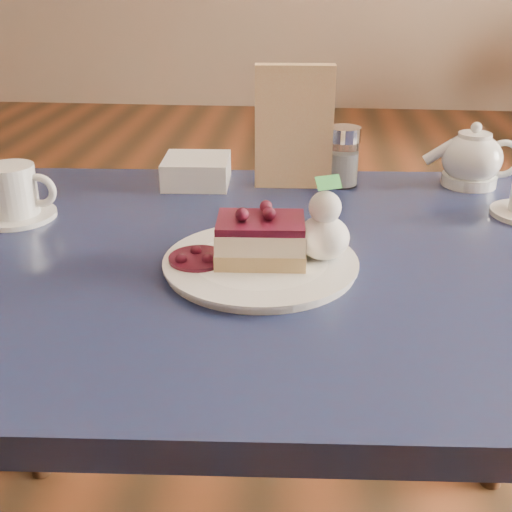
# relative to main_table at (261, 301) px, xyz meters

# --- Properties ---
(main_table) EXTENTS (1.23, 0.86, 0.74)m
(main_table) POSITION_rel_main_table_xyz_m (0.00, 0.00, 0.00)
(main_table) COLOR #131D3D
(main_table) RESTS_ON ground
(dessert_plate) EXTENTS (0.26, 0.26, 0.01)m
(dessert_plate) POSITION_rel_main_table_xyz_m (0.00, -0.05, 0.08)
(dessert_plate) COLOR white
(dessert_plate) RESTS_ON main_table
(cheesecake_slice) EXTENTS (0.12, 0.09, 0.06)m
(cheesecake_slice) POSITION_rel_main_table_xyz_m (0.00, -0.05, 0.12)
(cheesecake_slice) COLOR tan
(cheesecake_slice) RESTS_ON dessert_plate
(whipped_cream) EXTENTS (0.07, 0.07, 0.06)m
(whipped_cream) POSITION_rel_main_table_xyz_m (0.09, -0.03, 0.12)
(whipped_cream) COLOR white
(whipped_cream) RESTS_ON dessert_plate
(berry_sauce) EXTENTS (0.08, 0.08, 0.01)m
(berry_sauce) POSITION_rel_main_table_xyz_m (-0.08, -0.06, 0.09)
(berry_sauce) COLOR black
(berry_sauce) RESTS_ON dessert_plate
(coffee_set) EXTENTS (0.14, 0.13, 0.09)m
(coffee_set) POSITION_rel_main_table_xyz_m (-0.41, 0.10, 0.12)
(coffee_set) COLOR white
(coffee_set) RESTS_ON main_table
(tea_set) EXTENTS (0.23, 0.27, 0.10)m
(tea_set) POSITION_rel_main_table_xyz_m (0.37, 0.31, 0.12)
(tea_set) COLOR white
(tea_set) RESTS_ON main_table
(menu_card) EXTENTS (0.14, 0.04, 0.22)m
(menu_card) POSITION_rel_main_table_xyz_m (0.03, 0.31, 0.19)
(menu_card) COLOR beige
(menu_card) RESTS_ON main_table
(sugar_shaker) EXTENTS (0.06, 0.06, 0.11)m
(sugar_shaker) POSITION_rel_main_table_xyz_m (0.12, 0.31, 0.13)
(sugar_shaker) COLOR white
(sugar_shaker) RESTS_ON main_table
(napkin_stack) EXTENTS (0.13, 0.13, 0.05)m
(napkin_stack) POSITION_rel_main_table_xyz_m (-0.15, 0.30, 0.10)
(napkin_stack) COLOR white
(napkin_stack) RESTS_ON main_table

